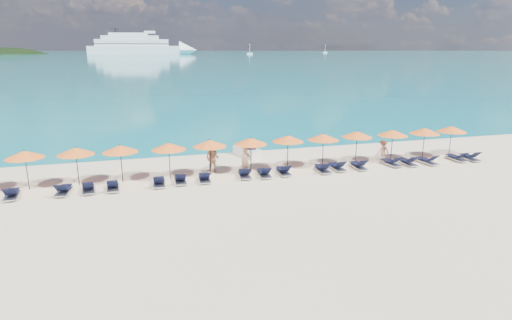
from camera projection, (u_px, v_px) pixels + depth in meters
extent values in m
plane|color=beige|center=(271.00, 195.00, 22.83)|extent=(1400.00, 1400.00, 0.00)
cube|color=#1FA9B2|center=(137.00, 53.00, 637.15)|extent=(1600.00, 1300.00, 0.01)
ellipsoid|color=black|center=(11.00, 84.00, 513.73)|extent=(162.00, 126.00, 85.50)
cube|color=white|center=(135.00, 50.00, 493.21)|extent=(103.26, 27.16, 9.28)
cone|color=white|center=(188.00, 50.00, 504.34)|extent=(22.07, 22.07, 20.41)
cube|color=white|center=(132.00, 43.00, 490.74)|extent=(82.69, 22.65, 7.42)
cube|color=white|center=(130.00, 38.00, 488.98)|extent=(64.23, 19.24, 4.64)
cube|color=white|center=(128.00, 34.00, 487.70)|extent=(43.65, 14.73, 3.25)
cube|color=black|center=(132.00, 44.00, 491.10)|extent=(83.72, 22.92, 0.84)
cube|color=black|center=(132.00, 41.00, 490.27)|extent=(81.66, 22.38, 0.84)
cylinder|color=black|center=(116.00, 31.00, 484.43)|extent=(4.08, 4.08, 5.10)
cube|color=white|center=(250.00, 54.00, 490.55)|extent=(6.59, 2.20, 1.76)
cylinder|color=white|center=(250.00, 48.00, 489.09)|extent=(0.40, 0.40, 10.98)
cube|color=white|center=(325.00, 52.00, 622.43)|extent=(6.33, 2.11, 1.69)
cylinder|color=white|center=(325.00, 48.00, 621.03)|extent=(0.38, 0.38, 10.55)
cube|color=white|center=(248.00, 152.00, 31.02)|extent=(1.75, 2.71, 0.58)
cube|color=black|center=(249.00, 147.00, 30.74)|extent=(0.86, 1.17, 0.37)
cylinder|color=black|center=(243.00, 143.00, 31.37)|extent=(0.57, 0.26, 0.06)
imported|color=tan|center=(246.00, 162.00, 26.31)|extent=(0.67, 0.48, 1.71)
imported|color=tan|center=(212.00, 158.00, 26.83)|extent=(1.03, 0.94, 1.84)
imported|color=tan|center=(383.00, 151.00, 29.64)|extent=(0.98, 0.53, 1.46)
cylinder|color=black|center=(27.00, 171.00, 23.50)|extent=(0.05, 0.05, 2.20)
cone|color=orange|center=(25.00, 154.00, 23.26)|extent=(2.10, 2.10, 0.42)
sphere|color=black|center=(24.00, 150.00, 23.21)|extent=(0.08, 0.08, 0.08)
cylinder|color=black|center=(77.00, 167.00, 24.24)|extent=(0.05, 0.05, 2.20)
cone|color=orange|center=(76.00, 151.00, 24.00)|extent=(2.10, 2.10, 0.42)
sphere|color=black|center=(75.00, 147.00, 23.95)|extent=(0.08, 0.08, 0.08)
cylinder|color=black|center=(121.00, 164.00, 24.81)|extent=(0.05, 0.05, 2.20)
cone|color=orange|center=(120.00, 149.00, 24.58)|extent=(2.10, 2.10, 0.42)
sphere|color=black|center=(120.00, 145.00, 24.52)|extent=(0.08, 0.08, 0.08)
cylinder|color=black|center=(170.00, 161.00, 25.41)|extent=(0.05, 0.05, 2.20)
cone|color=orange|center=(169.00, 146.00, 25.18)|extent=(2.10, 2.10, 0.42)
sphere|color=black|center=(169.00, 143.00, 25.12)|extent=(0.08, 0.08, 0.08)
cylinder|color=black|center=(210.00, 158.00, 26.21)|extent=(0.05, 0.05, 2.20)
cone|color=orange|center=(210.00, 143.00, 25.97)|extent=(2.10, 2.10, 0.42)
sphere|color=black|center=(210.00, 140.00, 25.92)|extent=(0.08, 0.08, 0.08)
cylinder|color=black|center=(251.00, 155.00, 26.80)|extent=(0.05, 0.05, 2.20)
cone|color=orange|center=(251.00, 141.00, 26.57)|extent=(2.10, 2.10, 0.42)
sphere|color=black|center=(251.00, 138.00, 26.51)|extent=(0.08, 0.08, 0.08)
cylinder|color=black|center=(288.00, 152.00, 27.56)|extent=(0.05, 0.05, 2.20)
cone|color=orange|center=(288.00, 138.00, 27.33)|extent=(2.10, 2.10, 0.42)
sphere|color=black|center=(288.00, 135.00, 27.27)|extent=(0.08, 0.08, 0.08)
cylinder|color=black|center=(323.00, 151.00, 28.04)|extent=(0.05, 0.05, 2.20)
cone|color=orange|center=(323.00, 137.00, 27.80)|extent=(2.10, 2.10, 0.42)
sphere|color=black|center=(324.00, 134.00, 27.75)|extent=(0.08, 0.08, 0.08)
cylinder|color=black|center=(356.00, 148.00, 28.92)|extent=(0.05, 0.05, 2.20)
cone|color=orange|center=(357.00, 134.00, 28.68)|extent=(2.10, 2.10, 0.42)
sphere|color=black|center=(357.00, 131.00, 28.63)|extent=(0.08, 0.08, 0.08)
cylinder|color=black|center=(392.00, 146.00, 29.40)|extent=(0.05, 0.05, 2.20)
cone|color=orange|center=(393.00, 133.00, 29.17)|extent=(2.10, 2.10, 0.42)
sphere|color=black|center=(393.00, 130.00, 29.11)|extent=(0.08, 0.08, 0.08)
cylinder|color=black|center=(424.00, 144.00, 30.05)|extent=(0.05, 0.05, 2.20)
cone|color=orange|center=(425.00, 131.00, 29.81)|extent=(2.10, 2.10, 0.42)
sphere|color=black|center=(425.00, 128.00, 29.76)|extent=(0.08, 0.08, 0.08)
cylinder|color=black|center=(450.00, 141.00, 30.77)|extent=(0.05, 0.05, 2.20)
cone|color=orange|center=(452.00, 129.00, 30.53)|extent=(2.10, 2.10, 0.42)
sphere|color=black|center=(452.00, 126.00, 30.47)|extent=(0.08, 0.08, 0.08)
cube|color=silver|center=(12.00, 196.00, 22.39)|extent=(0.77, 1.75, 0.06)
cube|color=black|center=(12.00, 191.00, 22.57)|extent=(0.64, 1.14, 0.04)
cube|color=black|center=(9.00, 191.00, 21.79)|extent=(0.60, 0.58, 0.43)
cube|color=silver|center=(64.00, 192.00, 23.02)|extent=(0.79, 1.76, 0.06)
cube|color=black|center=(65.00, 187.00, 23.22)|extent=(0.66, 1.15, 0.04)
cube|color=black|center=(60.00, 187.00, 22.40)|extent=(0.60, 0.59, 0.43)
cube|color=silver|center=(88.00, 189.00, 23.36)|extent=(0.79, 1.75, 0.06)
cube|color=black|center=(88.00, 185.00, 23.54)|extent=(0.66, 1.15, 0.04)
cube|color=black|center=(88.00, 185.00, 22.76)|extent=(0.60, 0.59, 0.43)
cube|color=silver|center=(113.00, 188.00, 23.68)|extent=(0.69, 1.72, 0.06)
cube|color=black|center=(113.00, 183.00, 23.87)|extent=(0.59, 1.12, 0.04)
cube|color=black|center=(112.00, 183.00, 23.07)|extent=(0.57, 0.56, 0.43)
cube|color=silver|center=(159.00, 183.00, 24.42)|extent=(0.75, 1.74, 0.06)
cube|color=black|center=(159.00, 179.00, 24.61)|extent=(0.63, 1.14, 0.04)
cube|color=black|center=(158.00, 179.00, 23.79)|extent=(0.59, 0.58, 0.43)
cube|color=silver|center=(180.00, 181.00, 24.90)|extent=(0.67, 1.72, 0.06)
cube|color=black|center=(180.00, 177.00, 25.09)|extent=(0.58, 1.12, 0.04)
cube|color=black|center=(181.00, 177.00, 24.28)|extent=(0.57, 0.55, 0.43)
cube|color=silver|center=(204.00, 179.00, 25.18)|extent=(0.74, 1.74, 0.06)
cube|color=black|center=(204.00, 175.00, 25.38)|extent=(0.62, 1.14, 0.04)
cube|color=black|center=(205.00, 175.00, 24.56)|extent=(0.59, 0.57, 0.43)
cube|color=silver|center=(244.00, 175.00, 25.98)|extent=(0.78, 1.75, 0.06)
cube|color=black|center=(244.00, 171.00, 26.17)|extent=(0.65, 1.15, 0.04)
cube|color=black|center=(246.00, 171.00, 25.35)|extent=(0.60, 0.59, 0.43)
cube|color=silver|center=(264.00, 174.00, 26.14)|extent=(0.70, 1.73, 0.06)
cube|color=black|center=(263.00, 171.00, 26.34)|extent=(0.60, 1.13, 0.04)
cube|color=black|center=(266.00, 170.00, 25.52)|extent=(0.58, 0.56, 0.43)
cube|color=silver|center=(283.00, 172.00, 26.58)|extent=(0.69, 1.72, 0.06)
cube|color=black|center=(282.00, 169.00, 26.78)|extent=(0.60, 1.12, 0.04)
cube|color=black|center=(286.00, 168.00, 25.96)|extent=(0.57, 0.56, 0.43)
cube|color=silver|center=(322.00, 170.00, 27.09)|extent=(0.72, 1.73, 0.06)
cube|color=black|center=(321.00, 166.00, 27.28)|extent=(0.61, 1.13, 0.04)
cube|color=black|center=(326.00, 166.00, 26.46)|extent=(0.58, 0.57, 0.43)
cube|color=silver|center=(337.00, 168.00, 27.54)|extent=(0.64, 1.71, 0.06)
cube|color=black|center=(336.00, 165.00, 27.73)|extent=(0.57, 1.11, 0.04)
cube|color=black|center=(341.00, 164.00, 26.92)|extent=(0.56, 0.54, 0.43)
cube|color=silver|center=(358.00, 167.00, 27.80)|extent=(0.69, 1.72, 0.06)
cube|color=black|center=(357.00, 163.00, 27.99)|extent=(0.59, 1.12, 0.04)
cube|color=black|center=(363.00, 163.00, 27.18)|extent=(0.57, 0.56, 0.43)
cube|color=silver|center=(391.00, 164.00, 28.57)|extent=(0.78, 1.75, 0.06)
cube|color=black|center=(388.00, 160.00, 28.75)|extent=(0.65, 1.15, 0.04)
cube|color=black|center=(397.00, 160.00, 27.97)|extent=(0.60, 0.59, 0.43)
cube|color=silver|center=(407.00, 163.00, 28.68)|extent=(0.71, 1.73, 0.06)
cube|color=black|center=(406.00, 160.00, 28.88)|extent=(0.61, 1.13, 0.04)
cube|color=black|center=(413.00, 159.00, 28.06)|extent=(0.58, 0.57, 0.43)
cube|color=silver|center=(427.00, 162.00, 28.97)|extent=(0.79, 1.75, 0.06)
cube|color=black|center=(425.00, 159.00, 29.16)|extent=(0.66, 1.15, 0.04)
cube|color=black|center=(434.00, 158.00, 28.37)|extent=(0.60, 0.59, 0.43)
cube|color=silver|center=(456.00, 159.00, 29.77)|extent=(0.66, 1.71, 0.06)
cube|color=black|center=(454.00, 156.00, 29.96)|extent=(0.57, 1.11, 0.04)
cube|color=black|center=(463.00, 155.00, 29.16)|extent=(0.56, 0.55, 0.43)
cube|color=silver|center=(469.00, 158.00, 29.95)|extent=(0.72, 1.73, 0.06)
cube|color=black|center=(467.00, 155.00, 30.14)|extent=(0.62, 1.13, 0.04)
cube|color=black|center=(476.00, 154.00, 29.32)|extent=(0.58, 0.57, 0.43)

